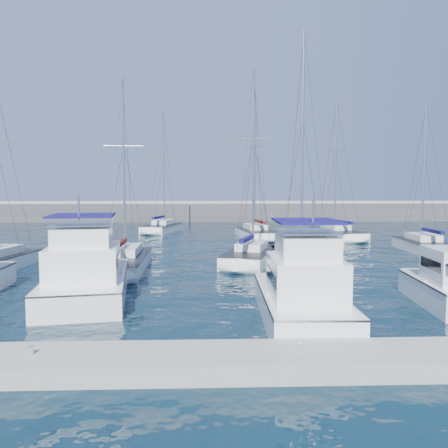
{
  "coord_description": "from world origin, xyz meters",
  "views": [
    {
      "loc": [
        -2.73,
        -23.75,
        5.47
      ],
      "look_at": [
        -1.64,
        7.27,
        3.0
      ],
      "focal_mm": 35.0,
      "sensor_mm": 36.0,
      "label": 1
    }
  ],
  "objects_px": {
    "motor_yacht_port_inner": "(86,277)",
    "sailboat_back_a": "(162,228)",
    "motor_yacht_stbd_inner": "(302,296)",
    "sailboat_back_b": "(256,233)",
    "sailboat_mid_e": "(425,246)",
    "sailboat_mid_c": "(251,256)",
    "sailboat_back_c": "(337,234)",
    "sailboat_mid_d": "(304,260)",
    "sailboat_mid_b": "(124,262)"
  },
  "relations": [
    {
      "from": "motor_yacht_stbd_inner",
      "to": "sailboat_mid_b",
      "type": "distance_m",
      "value": 15.7
    },
    {
      "from": "motor_yacht_stbd_inner",
      "to": "sailboat_mid_d",
      "type": "relative_size",
      "value": 0.47
    },
    {
      "from": "sailboat_back_a",
      "to": "sailboat_back_b",
      "type": "relative_size",
      "value": 0.96
    },
    {
      "from": "motor_yacht_stbd_inner",
      "to": "sailboat_back_c",
      "type": "distance_m",
      "value": 32.48
    },
    {
      "from": "sailboat_mid_c",
      "to": "sailboat_mid_e",
      "type": "height_order",
      "value": "sailboat_mid_c"
    },
    {
      "from": "sailboat_back_b",
      "to": "sailboat_back_c",
      "type": "distance_m",
      "value": 9.07
    },
    {
      "from": "sailboat_mid_c",
      "to": "sailboat_mid_d",
      "type": "relative_size",
      "value": 0.88
    },
    {
      "from": "motor_yacht_stbd_inner",
      "to": "sailboat_back_b",
      "type": "height_order",
      "value": "sailboat_back_b"
    },
    {
      "from": "sailboat_mid_d",
      "to": "sailboat_mid_c",
      "type": "bearing_deg",
      "value": 148.78
    },
    {
      "from": "motor_yacht_stbd_inner",
      "to": "sailboat_back_b",
      "type": "distance_m",
      "value": 31.38
    },
    {
      "from": "sailboat_mid_c",
      "to": "sailboat_back_b",
      "type": "height_order",
      "value": "sailboat_back_b"
    },
    {
      "from": "sailboat_mid_e",
      "to": "sailboat_back_a",
      "type": "distance_m",
      "value": 31.34
    },
    {
      "from": "sailboat_mid_d",
      "to": "sailboat_mid_e",
      "type": "distance_m",
      "value": 14.33
    },
    {
      "from": "sailboat_back_b",
      "to": "motor_yacht_stbd_inner",
      "type": "bearing_deg",
      "value": -101.27
    },
    {
      "from": "motor_yacht_stbd_inner",
      "to": "sailboat_back_a",
      "type": "relative_size",
      "value": 0.5
    },
    {
      "from": "motor_yacht_stbd_inner",
      "to": "sailboat_back_c",
      "type": "xyz_separation_m",
      "value": [
        10.61,
        30.69,
        -0.61
      ]
    },
    {
      "from": "sailboat_mid_c",
      "to": "sailboat_mid_e",
      "type": "bearing_deg",
      "value": 36.09
    },
    {
      "from": "motor_yacht_port_inner",
      "to": "motor_yacht_stbd_inner",
      "type": "xyz_separation_m",
      "value": [
        9.89,
        -4.15,
        0.0
      ]
    },
    {
      "from": "motor_yacht_stbd_inner",
      "to": "sailboat_mid_d",
      "type": "xyz_separation_m",
      "value": [
        2.89,
        12.67,
        -0.6
      ]
    },
    {
      "from": "sailboat_back_c",
      "to": "sailboat_back_a",
      "type": "bearing_deg",
      "value": 149.72
    },
    {
      "from": "motor_yacht_port_inner",
      "to": "sailboat_back_b",
      "type": "distance_m",
      "value": 29.51
    },
    {
      "from": "sailboat_mid_e",
      "to": "sailboat_back_c",
      "type": "bearing_deg",
      "value": 116.39
    },
    {
      "from": "motor_yacht_port_inner",
      "to": "sailboat_back_a",
      "type": "bearing_deg",
      "value": 80.95
    },
    {
      "from": "motor_yacht_stbd_inner",
      "to": "sailboat_mid_c",
      "type": "xyz_separation_m",
      "value": [
        -0.69,
        14.62,
        -0.6
      ]
    },
    {
      "from": "sailboat_mid_c",
      "to": "sailboat_back_c",
      "type": "distance_m",
      "value": 19.64
    },
    {
      "from": "motor_yacht_port_inner",
      "to": "sailboat_mid_d",
      "type": "xyz_separation_m",
      "value": [
        12.78,
        8.52,
        -0.6
      ]
    },
    {
      "from": "sailboat_mid_c",
      "to": "sailboat_back_a",
      "type": "relative_size",
      "value": 0.93
    },
    {
      "from": "motor_yacht_port_inner",
      "to": "sailboat_back_b",
      "type": "xyz_separation_m",
      "value": [
        11.45,
        27.19,
        -0.6
      ]
    },
    {
      "from": "sailboat_mid_c",
      "to": "sailboat_back_b",
      "type": "relative_size",
      "value": 0.89
    },
    {
      "from": "motor_yacht_port_inner",
      "to": "sailboat_mid_c",
      "type": "relative_size",
      "value": 0.63
    },
    {
      "from": "sailboat_mid_b",
      "to": "sailboat_mid_c",
      "type": "xyz_separation_m",
      "value": [
        8.97,
        2.26,
        0.03
      ]
    },
    {
      "from": "sailboat_mid_e",
      "to": "sailboat_back_a",
      "type": "height_order",
      "value": "sailboat_back_a"
    },
    {
      "from": "sailboat_mid_e",
      "to": "sailboat_mid_b",
      "type": "bearing_deg",
      "value": -159.84
    },
    {
      "from": "sailboat_mid_b",
      "to": "sailboat_mid_e",
      "type": "relative_size",
      "value": 1.02
    },
    {
      "from": "motor_yacht_port_inner",
      "to": "sailboat_mid_d",
      "type": "distance_m",
      "value": 15.37
    },
    {
      "from": "sailboat_mid_c",
      "to": "sailboat_back_a",
      "type": "distance_m",
      "value": 25.9
    },
    {
      "from": "sailboat_mid_b",
      "to": "sailboat_back_a",
      "type": "relative_size",
      "value": 0.84
    },
    {
      "from": "motor_yacht_port_inner",
      "to": "sailboat_mid_e",
      "type": "xyz_separation_m",
      "value": [
        25.1,
        15.83,
        -0.63
      ]
    },
    {
      "from": "motor_yacht_port_inner",
      "to": "sailboat_back_a",
      "type": "relative_size",
      "value": 0.59
    },
    {
      "from": "sailboat_back_c",
      "to": "motor_yacht_port_inner",
      "type": "bearing_deg",
      "value": -136.12
    },
    {
      "from": "sailboat_mid_e",
      "to": "sailboat_back_b",
      "type": "bearing_deg",
      "value": 143.37
    },
    {
      "from": "sailboat_back_b",
      "to": "sailboat_back_c",
      "type": "height_order",
      "value": "sailboat_back_b"
    },
    {
      "from": "motor_yacht_stbd_inner",
      "to": "sailboat_back_c",
      "type": "relative_size",
      "value": 0.51
    },
    {
      "from": "motor_yacht_stbd_inner",
      "to": "sailboat_back_c",
      "type": "height_order",
      "value": "sailboat_back_c"
    },
    {
      "from": "sailboat_mid_c",
      "to": "sailboat_back_b",
      "type": "bearing_deg",
      "value": 99.81
    },
    {
      "from": "sailboat_mid_e",
      "to": "sailboat_mid_d",
      "type": "bearing_deg",
      "value": -146.19
    },
    {
      "from": "sailboat_back_a",
      "to": "motor_yacht_port_inner",
      "type": "bearing_deg",
      "value": -76.03
    },
    {
      "from": "sailboat_mid_b",
      "to": "sailboat_back_b",
      "type": "xyz_separation_m",
      "value": [
        11.22,
        18.98,
        0.04
      ]
    },
    {
      "from": "motor_yacht_stbd_inner",
      "to": "sailboat_mid_b",
      "type": "xyz_separation_m",
      "value": [
        -9.65,
        12.36,
        -0.63
      ]
    },
    {
      "from": "sailboat_mid_b",
      "to": "sailboat_back_a",
      "type": "distance_m",
      "value": 26.5
    }
  ]
}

